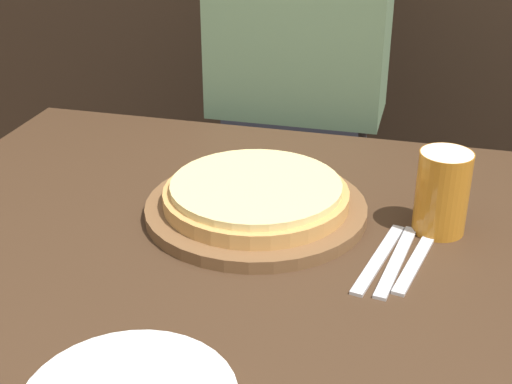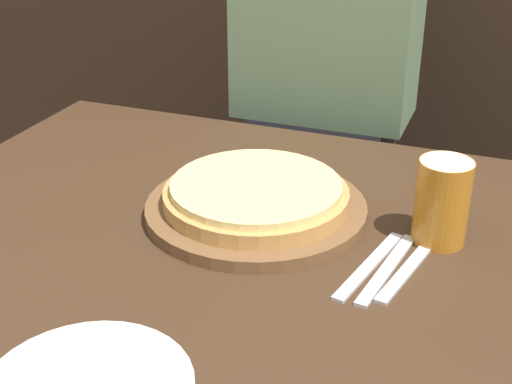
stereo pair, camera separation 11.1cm
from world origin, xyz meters
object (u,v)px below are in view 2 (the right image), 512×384
Objects in this scene: fork at (369,265)px; diner_person at (323,137)px; beer_glass at (443,198)px; dinner_knife at (387,269)px; spoon at (405,272)px; pizza_on_board at (256,201)px.

fork is 0.68m from diner_person.
dinner_knife is (-0.05, -0.11, -0.07)m from beer_glass.
beer_glass is at bearing -58.02° from diner_person.
spoon is 0.70m from diner_person.
spoon is at bearing -0.00° from dinner_knife.
pizza_on_board is 0.25m from dinner_knife.
dinner_knife is at bearing -115.87° from beer_glass.
beer_glass is 0.10× the size of diner_person.
beer_glass is 0.63m from diner_person.
spoon is at bearing -19.08° from pizza_on_board.
pizza_on_board is 0.22m from fork.
spoon is 0.13× the size of diner_person.
beer_glass is 0.75× the size of spoon.
dinner_knife and spoon have the same top height.
beer_glass is 0.64× the size of dinner_knife.
diner_person reaches higher than fork.
fork is 0.15× the size of diner_person.
pizza_on_board is 2.73× the size of beer_glass.
pizza_on_board reaches higher than spoon.
beer_glass reaches higher than fork.
beer_glass is 0.15m from fork.
pizza_on_board is 0.26× the size of diner_person.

